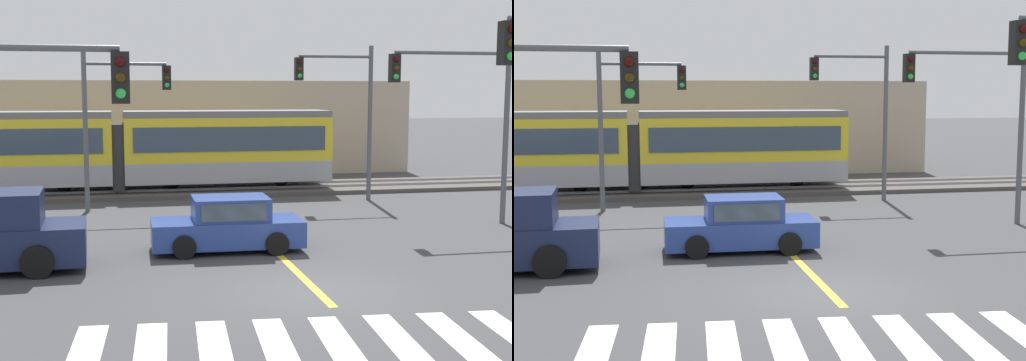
# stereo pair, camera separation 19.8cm
# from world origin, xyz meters

# --- Properties ---
(ground_plane) EXTENTS (200.00, 200.00, 0.00)m
(ground_plane) POSITION_xyz_m (0.00, 0.00, 0.00)
(ground_plane) COLOR #3D3D3F
(track_bed) EXTENTS (120.00, 4.00, 0.18)m
(track_bed) POSITION_xyz_m (0.00, 16.33, 0.09)
(track_bed) COLOR #4C4742
(track_bed) RESTS_ON ground
(rail_near) EXTENTS (120.00, 0.08, 0.10)m
(rail_near) POSITION_xyz_m (0.00, 15.61, 0.23)
(rail_near) COLOR #939399
(rail_near) RESTS_ON track_bed
(rail_far) EXTENTS (120.00, 0.08, 0.10)m
(rail_far) POSITION_xyz_m (0.00, 17.05, 0.23)
(rail_far) COLOR #939399
(rail_far) RESTS_ON track_bed
(light_rail_tram) EXTENTS (18.50, 2.64, 3.43)m
(light_rail_tram) POSITION_xyz_m (-4.16, 16.33, 2.05)
(light_rail_tram) COLOR #9E9EA3
(light_rail_tram) RESTS_ON track_bed
(crosswalk_stripe_0) EXTENTS (0.78, 2.84, 0.01)m
(crosswalk_stripe_0) POSITION_xyz_m (-4.93, -2.82, 0.00)
(crosswalk_stripe_0) COLOR silver
(crosswalk_stripe_0) RESTS_ON ground
(crosswalk_stripe_1) EXTENTS (0.78, 2.84, 0.01)m
(crosswalk_stripe_1) POSITION_xyz_m (-3.84, -2.91, 0.00)
(crosswalk_stripe_1) COLOR silver
(crosswalk_stripe_1) RESTS_ON ground
(crosswalk_stripe_2) EXTENTS (0.78, 2.84, 0.01)m
(crosswalk_stripe_2) POSITION_xyz_m (-2.74, -2.99, 0.00)
(crosswalk_stripe_2) COLOR silver
(crosswalk_stripe_2) RESTS_ON ground
(crosswalk_stripe_3) EXTENTS (0.78, 2.84, 0.01)m
(crosswalk_stripe_3) POSITION_xyz_m (-1.64, -3.08, 0.00)
(crosswalk_stripe_3) COLOR silver
(crosswalk_stripe_3) RESTS_ON ground
(crosswalk_stripe_4) EXTENTS (0.78, 2.84, 0.01)m
(crosswalk_stripe_4) POSITION_xyz_m (-0.55, -3.17, 0.00)
(crosswalk_stripe_4) COLOR silver
(crosswalk_stripe_4) RESTS_ON ground
(crosswalk_stripe_5) EXTENTS (0.78, 2.84, 0.01)m
(crosswalk_stripe_5) POSITION_xyz_m (0.55, -3.26, 0.00)
(crosswalk_stripe_5) COLOR silver
(crosswalk_stripe_5) RESTS_ON ground
(crosswalk_stripe_6) EXTENTS (0.78, 2.84, 0.01)m
(crosswalk_stripe_6) POSITION_xyz_m (1.64, -3.34, 0.00)
(crosswalk_stripe_6) COLOR silver
(crosswalk_stripe_6) RESTS_ON ground
(lane_centre_line) EXTENTS (0.20, 15.54, 0.01)m
(lane_centre_line) POSITION_xyz_m (0.00, 6.56, 0.00)
(lane_centre_line) COLOR gold
(lane_centre_line) RESTS_ON ground
(sedan_crossing) EXTENTS (4.24, 2.00, 1.52)m
(sedan_crossing) POSITION_xyz_m (-1.29, 4.52, 0.70)
(sedan_crossing) COLOR #284293
(sedan_crossing) RESTS_ON ground
(traffic_light_mid_right) EXTENTS (4.25, 0.38, 6.06)m
(traffic_light_mid_right) POSITION_xyz_m (7.04, 6.76, 4.06)
(traffic_light_mid_right) COLOR #515459
(traffic_light_mid_right) RESTS_ON ground
(traffic_light_far_left) EXTENTS (3.25, 0.38, 6.04)m
(traffic_light_far_left) POSITION_xyz_m (-4.29, 12.07, 3.89)
(traffic_light_far_left) COLOR #515459
(traffic_light_far_left) RESTS_ON ground
(traffic_light_far_right) EXTENTS (3.25, 0.38, 6.27)m
(traffic_light_far_right) POSITION_xyz_m (4.85, 12.65, 4.10)
(traffic_light_far_right) COLOR #515459
(traffic_light_far_right) RESTS_ON ground
(building_backdrop_far) EXTENTS (23.47, 6.00, 5.02)m
(building_backdrop_far) POSITION_xyz_m (0.01, 25.19, 2.51)
(building_backdrop_far) COLOR tan
(building_backdrop_far) RESTS_ON ground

